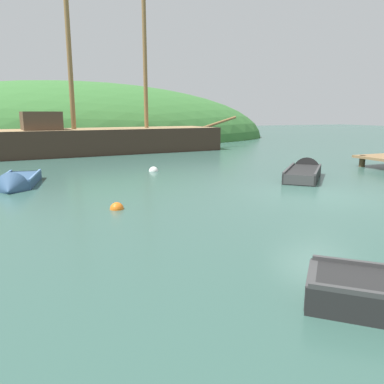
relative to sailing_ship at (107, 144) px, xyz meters
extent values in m
plane|color=#33564C|center=(3.54, -16.58, -0.57)|extent=(120.00, 120.00, 0.00)
cylinder|color=#4F3D27|center=(10.29, -11.99, -0.59)|extent=(0.28, 0.28, 1.16)
ellipsoid|color=#387033|center=(-0.85, 13.04, -0.57)|extent=(41.19, 20.93, 11.16)
cube|color=#38281E|center=(0.17, 0.01, -0.17)|extent=(15.34, 5.28, 2.40)
cube|color=#997A51|center=(0.17, 0.01, 0.98)|extent=(14.71, 4.91, 0.10)
cylinder|color=olive|center=(8.88, 0.67, 1.33)|extent=(2.96, 0.42, 0.97)
cylinder|color=olive|center=(2.88, 0.22, 5.90)|extent=(0.28, 0.28, 9.73)
cylinder|color=olive|center=(-2.08, -0.16, 5.41)|extent=(0.30, 0.30, 8.76)
cube|color=#4C3828|center=(-4.04, -0.30, 1.58)|extent=(2.41, 3.07, 1.10)
cube|color=black|center=(5.18, -13.76, -0.43)|extent=(3.08, 3.07, 0.52)
cone|color=black|center=(6.57, -12.38, -0.43)|extent=(1.35, 1.35, 1.14)
cube|color=#3B3B3B|center=(4.11, -14.83, -0.36)|extent=(0.85, 0.85, 0.36)
cube|color=#3B3B3B|center=(5.57, -13.37, -0.23)|extent=(0.91, 0.91, 0.05)
cube|color=#3B3B3B|center=(4.79, -14.15, -0.23)|extent=(0.91, 0.91, 0.05)
cube|color=#3B3B3B|center=(5.58, -14.16, -0.14)|extent=(2.24, 2.23, 0.07)
cube|color=#3B3B3B|center=(4.79, -13.36, -0.14)|extent=(2.24, 2.23, 0.07)
cube|color=#3B3B3B|center=(-1.36, -21.92, -0.36)|extent=(0.78, 0.80, 0.36)
cube|color=#3B3B3B|center=(-0.79, -22.46, -0.24)|extent=(0.83, 0.86, 0.05)
cube|color=#335175|center=(-5.30, -10.42, -0.48)|extent=(1.62, 2.80, 0.43)
cone|color=#335175|center=(-5.58, -12.05, -0.48)|extent=(1.21, 0.85, 1.12)
cube|color=#4F75A1|center=(-5.08, -9.17, -0.41)|extent=(1.06, 0.30, 0.30)
cube|color=#4F75A1|center=(-5.38, -10.87, -0.32)|extent=(1.10, 0.36, 0.05)
cube|color=#4F75A1|center=(-5.22, -9.96, -0.32)|extent=(1.10, 0.36, 0.05)
cube|color=#4F75A1|center=(-5.84, -10.32, -0.23)|extent=(0.53, 2.56, 0.07)
cube|color=#4F75A1|center=(-4.76, -10.51, -0.23)|extent=(0.53, 2.56, 0.07)
sphere|color=orange|center=(-2.79, -15.65, -0.57)|extent=(0.39, 0.39, 0.39)
sphere|color=white|center=(0.30, -9.33, -0.57)|extent=(0.43, 0.43, 0.43)
camera|label=1|loc=(-4.95, -25.90, 2.05)|focal=35.63mm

